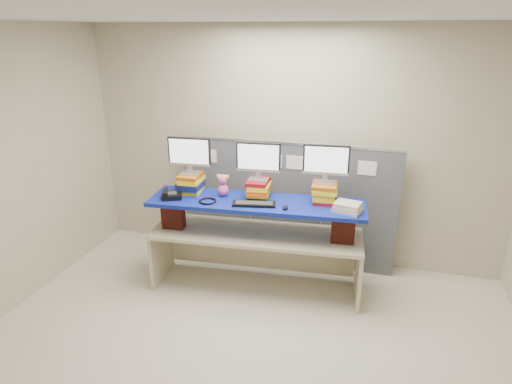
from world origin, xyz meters
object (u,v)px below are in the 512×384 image
(desk, at_px, (256,244))
(keyboard, at_px, (254,204))
(desk_phone, at_px, (171,195))
(monitor_center, at_px, (258,159))
(monitor_left, at_px, (189,154))
(monitor_right, at_px, (326,162))
(blue_board, at_px, (256,203))

(desk, bearing_deg, keyboard, -89.84)
(keyboard, distance_m, desk_phone, 0.90)
(monitor_center, bearing_deg, monitor_left, 180.00)
(desk, distance_m, monitor_center, 0.93)
(desk, distance_m, desk_phone, 1.05)
(desk, relative_size, desk_phone, 8.65)
(desk, relative_size, monitor_right, 4.93)
(monitor_center, height_order, keyboard, monitor_center)
(blue_board, xyz_separation_m, monitor_left, (-0.75, 0.06, 0.46))
(desk_phone, bearing_deg, desk, -14.23)
(monitor_left, relative_size, monitor_right, 1.00)
(desk, relative_size, blue_board, 1.02)
(monitor_right, relative_size, desk_phone, 1.76)
(monitor_left, distance_m, keyboard, 0.89)
(desk, height_order, monitor_center, monitor_center)
(blue_board, relative_size, keyboard, 4.95)
(monitor_center, distance_m, desk_phone, 1.00)
(monitor_center, height_order, desk_phone, monitor_center)
(monitor_left, bearing_deg, monitor_center, -0.00)
(desk, bearing_deg, desk_phone, -174.73)
(keyboard, bearing_deg, desk_phone, 172.08)
(desk, bearing_deg, monitor_right, 9.69)
(blue_board, height_order, keyboard, keyboard)
(monitor_left, height_order, monitor_center, monitor_left)
(desk, relative_size, monitor_left, 4.93)
(monitor_center, xyz_separation_m, monitor_right, (0.69, 0.06, 0.01))
(keyboard, bearing_deg, monitor_center, 83.33)
(blue_board, relative_size, monitor_left, 4.84)
(keyboard, bearing_deg, monitor_left, 156.70)
(blue_board, bearing_deg, desk, 0.00)
(desk, height_order, monitor_right, monitor_right)
(blue_board, distance_m, monitor_right, 0.83)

